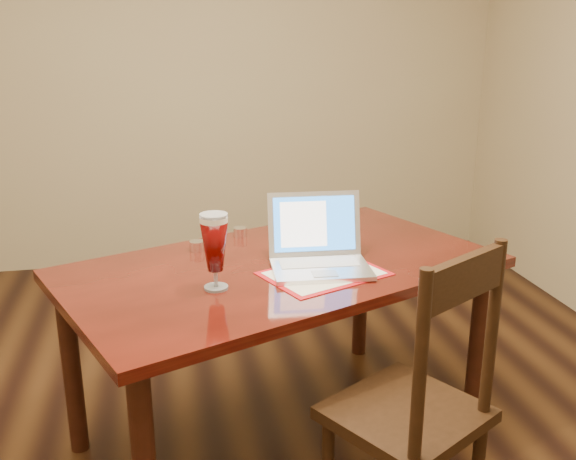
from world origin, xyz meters
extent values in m
cube|color=tan|center=(0.00, 2.50, 1.35)|extent=(4.50, 0.01, 2.70)
cube|color=#51110A|center=(0.28, 0.24, 0.74)|extent=(1.85, 1.47, 0.04)
cylinder|color=#33140C|center=(1.10, 0.17, 0.36)|extent=(0.07, 0.07, 0.72)
cylinder|color=#33140C|center=(-0.54, 0.31, 0.36)|extent=(0.07, 0.07, 0.72)
cylinder|color=#33140C|center=(0.81, 0.87, 0.36)|extent=(0.07, 0.07, 0.72)
cube|color=#B01016|center=(0.41, 0.10, 0.76)|extent=(0.51, 0.45, 0.00)
cube|color=silver|center=(0.41, 0.10, 0.77)|extent=(0.46, 0.39, 0.00)
cube|color=silver|center=(0.41, 0.12, 0.78)|extent=(0.38, 0.27, 0.02)
cube|color=silver|center=(0.41, 0.17, 0.78)|extent=(0.30, 0.13, 0.00)
cube|color=#B6B6BA|center=(0.40, 0.05, 0.78)|extent=(0.09, 0.07, 0.00)
cube|color=silver|center=(0.42, 0.27, 0.90)|extent=(0.36, 0.10, 0.24)
cube|color=blue|center=(0.42, 0.27, 0.91)|extent=(0.32, 0.08, 0.20)
cube|color=white|center=(0.37, 0.27, 0.91)|extent=(0.18, 0.06, 0.17)
cylinder|color=silver|center=(0.01, 0.03, 0.77)|extent=(0.08, 0.08, 0.01)
cylinder|color=silver|center=(0.01, 0.03, 0.80)|extent=(0.01, 0.01, 0.06)
cylinder|color=silver|center=(0.01, 0.03, 1.01)|extent=(0.10, 0.10, 0.02)
cylinder|color=silver|center=(0.01, 0.03, 1.03)|extent=(0.10, 0.10, 0.01)
cylinder|color=white|center=(-0.03, 0.46, 0.78)|extent=(0.06, 0.06, 0.04)
cylinder|color=white|center=(0.17, 0.61, 0.78)|extent=(0.06, 0.06, 0.04)
cube|color=black|center=(0.56, -0.37, 0.45)|extent=(0.59, 0.59, 0.04)
cylinder|color=black|center=(0.63, -0.14, 0.22)|extent=(0.04, 0.04, 0.43)
cylinder|color=black|center=(0.50, -0.61, 0.76)|extent=(0.04, 0.04, 0.57)
cylinder|color=black|center=(0.80, -0.43, 0.76)|extent=(0.04, 0.04, 0.57)
cube|color=black|center=(0.65, -0.52, 0.96)|extent=(0.32, 0.21, 0.13)
camera|label=1|loc=(-0.15, -2.04, 1.62)|focal=40.00mm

